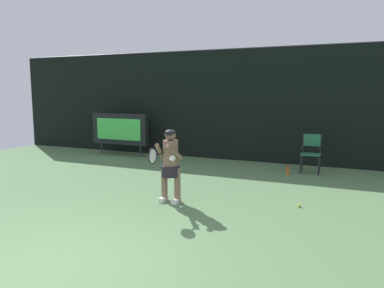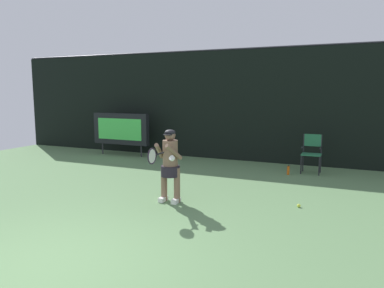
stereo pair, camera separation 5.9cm
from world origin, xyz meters
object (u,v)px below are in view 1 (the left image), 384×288
umpire_chair (311,151)px  scoreboard (120,129)px  tennis_player (170,163)px  tennis_ball_loose (299,205)px  tennis_racket (153,156)px  water_bottle (288,170)px

umpire_chair → scoreboard: bearing=177.6°
tennis_player → tennis_ball_loose: bearing=15.4°
umpire_chair → tennis_ball_loose: 3.41m
tennis_racket → umpire_chair: bearing=75.8°
umpire_chair → tennis_racket: bearing=-116.7°
water_bottle → tennis_ball_loose: bearing=-76.5°
tennis_racket → tennis_player: bearing=101.1°
scoreboard → tennis_ball_loose: bearing=-28.4°
umpire_chair → tennis_player: 4.68m
umpire_chair → water_bottle: (-0.54, -0.49, -0.50)m
scoreboard → tennis_player: bearing=-45.8°
tennis_racket → scoreboard: bearing=142.5°
umpire_chair → tennis_player: bearing=-120.2°
tennis_ball_loose → water_bottle: bearing=103.5°
scoreboard → water_bottle: scoreboard is taller
scoreboard → tennis_player: (4.19, -4.31, -0.12)m
tennis_racket → tennis_ball_loose: bearing=40.9°
umpire_chair → tennis_racket: (-2.37, -4.72, 0.45)m
scoreboard → tennis_racket: bearing=-50.1°
umpire_chair → tennis_ball_loose: (0.15, -3.35, -0.58)m
umpire_chair → tennis_racket: size_ratio=1.79×
umpire_chair → water_bottle: bearing=-137.8°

